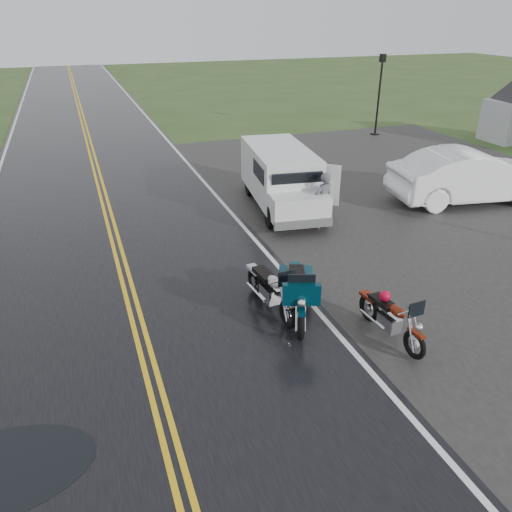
{
  "coord_description": "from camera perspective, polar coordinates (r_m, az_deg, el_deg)",
  "views": [
    {
      "loc": [
        -0.68,
        -7.51,
        6.0
      ],
      "look_at": [
        2.8,
        2.0,
        1.0
      ],
      "focal_mm": 35.0,
      "sensor_mm": 36.0,
      "label": 1
    }
  ],
  "objects": [
    {
      "name": "motorcycle_teal",
      "position": [
        9.9,
        5.16,
        -6.28
      ],
      "size": [
        1.63,
        2.5,
        1.39
      ],
      "primitive_type": null,
      "rotation": [
        0.0,
        0.0,
        -0.36
      ],
      "color": "#042836",
      "rests_on": "ground"
    },
    {
      "name": "motorcycle_red",
      "position": [
        9.86,
        17.83,
        -8.54
      ],
      "size": [
        0.86,
        2.01,
        1.16
      ],
      "primitive_type": null,
      "rotation": [
        0.0,
        0.0,
        0.08
      ],
      "color": "#5E1A0A",
      "rests_on": "ground"
    },
    {
      "name": "person_at_van",
      "position": [
        15.09,
        7.68,
        6.16
      ],
      "size": [
        0.72,
        0.56,
        1.74
      ],
      "primitive_type": "imported",
      "rotation": [
        0.0,
        0.0,
        3.4
      ],
      "color": "#4D4E53",
      "rests_on": "ground"
    },
    {
      "name": "motorcycle_silver",
      "position": [
        10.25,
        3.72,
        -5.42
      ],
      "size": [
        0.98,
        2.19,
        1.26
      ],
      "primitive_type": null,
      "rotation": [
        0.0,
        0.0,
        0.1
      ],
      "color": "#A4A8AC",
      "rests_on": "ground"
    },
    {
      "name": "parking_pad",
      "position": [
        18.13,
        21.68,
        5.1
      ],
      "size": [
        14.0,
        24.0,
        0.03
      ],
      "primitive_type": "cube",
      "color": "black",
      "rests_on": "ground"
    },
    {
      "name": "van_white",
      "position": [
        14.93,
        1.75,
        6.7
      ],
      "size": [
        2.56,
        5.29,
        2.0
      ],
      "primitive_type": null,
      "rotation": [
        0.0,
        0.0,
        -0.13
      ],
      "color": "silver",
      "rests_on": "ground"
    },
    {
      "name": "sedan_white",
      "position": [
        18.7,
        23.24,
        8.31
      ],
      "size": [
        5.65,
        2.7,
        1.79
      ],
      "primitive_type": "imported",
      "rotation": [
        0.0,
        0.0,
        1.42
      ],
      "color": "white",
      "rests_on": "ground"
    },
    {
      "name": "road",
      "position": [
        18.52,
        -16.98,
        6.27
      ],
      "size": [
        8.0,
        100.0,
        0.04
      ],
      "primitive_type": "cube",
      "color": "black",
      "rests_on": "ground"
    },
    {
      "name": "lamp_post_far_right",
      "position": [
        27.8,
        13.87,
        17.4
      ],
      "size": [
        0.35,
        0.35,
        4.09
      ],
      "primitive_type": null,
      "color": "black",
      "rests_on": "ground"
    },
    {
      "name": "ground",
      "position": [
        9.64,
        -11.93,
        -12.91
      ],
      "size": [
        120.0,
        120.0,
        0.0
      ],
      "primitive_type": "plane",
      "color": "#2D471E",
      "rests_on": "ground"
    }
  ]
}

